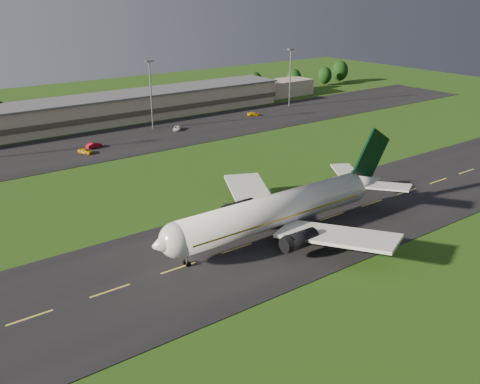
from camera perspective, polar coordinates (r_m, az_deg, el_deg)
ground at (r=100.84m, az=9.81°, el=-2.63°), size 360.00×360.00×0.00m
taxiway at (r=100.82m, az=9.81°, el=-2.60°), size 220.00×30.00×0.10m
apron at (r=156.28m, az=-9.51°, el=5.87°), size 260.00×30.00×0.10m
airliner at (r=90.60m, az=4.20°, el=-1.93°), size 51.22×42.18×15.57m
terminal at (r=179.31m, az=-11.38°, el=8.96°), size 145.00×16.00×8.40m
light_mast_centre at (r=162.82m, az=-9.52°, el=11.04°), size 2.40×1.20×20.35m
light_mast_east at (r=193.83m, az=5.39°, el=12.76°), size 2.40×1.20×20.35m
tree_line at (r=199.28m, az=-5.60°, el=10.67°), size 192.73×8.84×9.75m
service_vehicle_a at (r=142.92m, az=-16.17°, el=4.22°), size 3.39×4.34×1.38m
service_vehicle_b at (r=147.63m, az=-15.32°, el=4.83°), size 4.57×2.45×1.43m
service_vehicle_c at (r=162.10m, az=-6.71°, el=6.78°), size 4.32×4.53×1.19m
service_vehicle_d at (r=179.86m, az=1.47°, el=8.33°), size 4.69×3.30×1.26m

